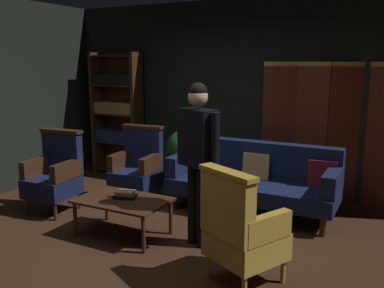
{
  "coord_description": "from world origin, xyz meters",
  "views": [
    {
      "loc": [
        2.2,
        -3.44,
        1.91
      ],
      "look_at": [
        0.0,
        0.8,
        0.95
      ],
      "focal_mm": 38.8,
      "sensor_mm": 36.0,
      "label": 1
    }
  ],
  "objects": [
    {
      "name": "coffee_table",
      "position": [
        -0.48,
        0.06,
        0.37
      ],
      "size": [
        1.0,
        0.64,
        0.42
      ],
      "color": "#382114",
      "rests_on": "ground_plane"
    },
    {
      "name": "back_wall",
      "position": [
        0.0,
        2.45,
        1.4
      ],
      "size": [
        7.2,
        0.1,
        2.8
      ],
      "primitive_type": "cube",
      "color": "black",
      "rests_on": "ground_plane"
    },
    {
      "name": "bookshelf",
      "position": [
        -2.15,
        2.19,
        1.06
      ],
      "size": [
        0.9,
        0.32,
        2.05
      ],
      "color": "#382114",
      "rests_on": "ground_plane"
    },
    {
      "name": "side_wall_left",
      "position": [
        -3.0,
        0.6,
        1.4
      ],
      "size": [
        0.1,
        3.6,
        2.8
      ],
      "primitive_type": "cube",
      "color": "black",
      "rests_on": "ground_plane"
    },
    {
      "name": "armchair_wing_left",
      "position": [
        -1.73,
        0.31,
        0.49
      ],
      "size": [
        0.62,
        0.62,
        1.04
      ],
      "color": "#382114",
      "rests_on": "ground_plane"
    },
    {
      "name": "standing_figure",
      "position": [
        0.36,
        0.23,
        1.03
      ],
      "size": [
        0.55,
        0.34,
        1.7
      ],
      "color": "black",
      "rests_on": "ground_plane"
    },
    {
      "name": "book_black_cloth",
      "position": [
        -0.48,
        0.11,
        0.44
      ],
      "size": [
        0.28,
        0.23,
        0.04
      ],
      "primitive_type": "cube",
      "rotation": [
        0.0,
        0.0,
        0.29
      ],
      "color": "black",
      "rests_on": "coffee_table"
    },
    {
      "name": "potted_plant",
      "position": [
        -0.72,
        1.94,
        0.52
      ],
      "size": [
        0.6,
        0.6,
        0.9
      ],
      "color": "brown",
      "rests_on": "ground_plane"
    },
    {
      "name": "book_tan_leather",
      "position": [
        -0.48,
        0.11,
        0.48
      ],
      "size": [
        0.23,
        0.19,
        0.04
      ],
      "primitive_type": "cube",
      "rotation": [
        0.0,
        0.0,
        0.26
      ],
      "color": "#9E7A47",
      "rests_on": "book_black_cloth"
    },
    {
      "name": "ground_plane",
      "position": [
        0.0,
        0.0,
        0.0
      ],
      "size": [
        10.0,
        10.0,
        0.0
      ],
      "primitive_type": "plane",
      "color": "#331E11"
    },
    {
      "name": "armchair_gilt_accent",
      "position": [
        1.04,
        -0.29,
        0.49
      ],
      "size": [
        0.77,
        0.77,
        1.04
      ],
      "color": "#B78E33",
      "rests_on": "ground_plane"
    },
    {
      "name": "folding_screen",
      "position": [
        1.28,
        2.3,
        0.99
      ],
      "size": [
        1.74,
        0.32,
        1.9
      ],
      "color": "#5B2319",
      "rests_on": "ground_plane"
    },
    {
      "name": "armchair_wing_right",
      "position": [
        -0.99,
        1.09,
        0.49
      ],
      "size": [
        0.63,
        0.62,
        1.04
      ],
      "color": "#382114",
      "rests_on": "ground_plane"
    },
    {
      "name": "velvet_couch",
      "position": [
        0.55,
        1.45,
        0.45
      ],
      "size": [
        2.12,
        0.78,
        0.88
      ],
      "color": "#382114",
      "rests_on": "ground_plane"
    }
  ]
}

